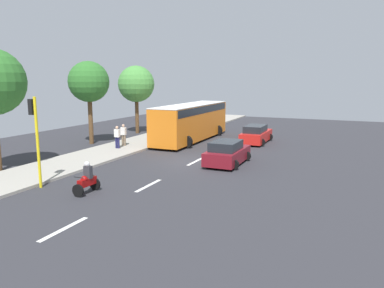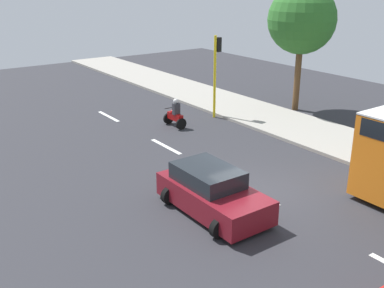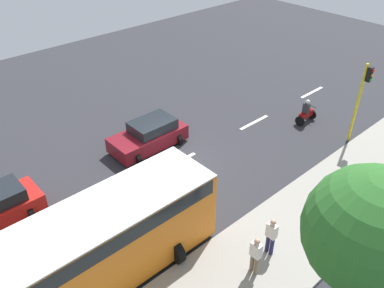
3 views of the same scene
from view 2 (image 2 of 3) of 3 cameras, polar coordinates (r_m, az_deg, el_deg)
name	(u,v)px [view 2 (image 2 of 3)]	position (r m, az deg, el deg)	size (l,w,h in m)	color
ground_plane	(255,195)	(17.00, 7.77, -6.22)	(40.00, 60.00, 0.10)	#2D2D33
sidewalk	(371,151)	(22.03, 21.23, -0.85)	(4.00, 60.00, 0.15)	#9E998E
lane_stripe_mid	(255,193)	(16.98, 7.78, -6.05)	(0.20, 2.40, 0.01)	white
lane_stripe_south	(166,147)	(21.34, -3.24, -0.31)	(0.20, 2.40, 0.01)	white
lane_stripe_far_south	(109,116)	(26.36, -10.29, 3.38)	(0.20, 2.40, 0.01)	white
car_maroon	(212,192)	(15.30, 2.50, -5.98)	(2.31, 4.11, 1.52)	maroon
motorcycle	(175,115)	(23.98, -2.12, 3.61)	(0.60, 1.30, 1.53)	black
traffic_light_corner	(216,65)	(25.22, 3.03, 9.76)	(0.49, 0.24, 4.50)	yellow
street_tree_center	(302,20)	(27.07, 13.46, 14.71)	(3.81, 3.81, 7.08)	brown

